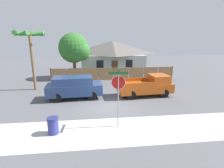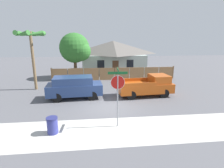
# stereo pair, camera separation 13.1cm
# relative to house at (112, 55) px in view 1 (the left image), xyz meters

# --- Properties ---
(ground_plane) EXTENTS (80.00, 80.00, 0.00)m
(ground_plane) POSITION_rel_house_xyz_m (-2.10, -15.65, -2.46)
(ground_plane) COLOR #56565B
(sidewalk_strip) EXTENTS (36.00, 3.20, 0.01)m
(sidewalk_strip) POSITION_rel_house_xyz_m (-2.10, -19.25, -2.46)
(sidewalk_strip) COLOR beige
(sidewalk_strip) RESTS_ON ground
(wooden_fence) EXTENTS (15.46, 0.12, 1.63)m
(wooden_fence) POSITION_rel_house_xyz_m (-0.56, -6.62, -1.69)
(wooden_fence) COLOR #997047
(wooden_fence) RESTS_ON ground
(house) EXTENTS (10.18, 6.90, 4.74)m
(house) POSITION_rel_house_xyz_m (0.00, 0.00, 0.00)
(house) COLOR #B2C1B7
(house) RESTS_ON ground
(oak_tree) EXTENTS (3.98, 3.79, 5.80)m
(oak_tree) POSITION_rel_house_xyz_m (-5.34, -5.01, 1.34)
(oak_tree) COLOR brown
(oak_tree) RESTS_ON ground
(palm_tree) EXTENTS (2.84, 3.05, 5.78)m
(palm_tree) POSITION_rel_house_xyz_m (-9.05, -10.08, 2.51)
(palm_tree) COLOR brown
(palm_tree) RESTS_ON ground
(red_suv) EXTENTS (4.75, 2.25, 1.91)m
(red_suv) POSITION_rel_house_xyz_m (-4.82, -13.31, -1.42)
(red_suv) COLOR navy
(red_suv) RESTS_ON ground
(orange_pickup) EXTENTS (4.95, 2.30, 1.88)m
(orange_pickup) POSITION_rel_house_xyz_m (1.62, -13.29, -1.55)
(orange_pickup) COLOR #B74C14
(orange_pickup) RESTS_ON ground
(stop_sign) EXTENTS (1.10, 0.99, 3.46)m
(stop_sign) POSITION_rel_house_xyz_m (-1.83, -18.73, -0.07)
(stop_sign) COLOR gray
(stop_sign) RESTS_ON ground
(trash_bin) EXTENTS (0.61, 0.61, 0.93)m
(trash_bin) POSITION_rel_house_xyz_m (-5.44, -19.15, -1.99)
(trash_bin) COLOR navy
(trash_bin) RESTS_ON ground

